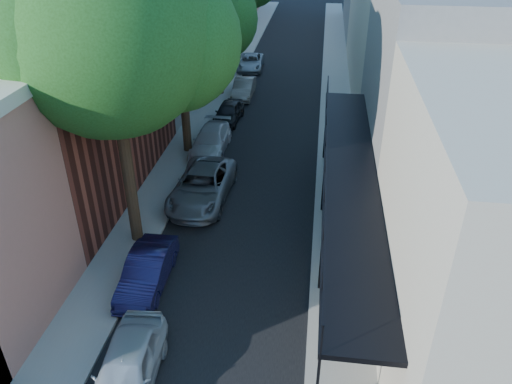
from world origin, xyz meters
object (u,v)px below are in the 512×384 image
(parked_car_c, at_px, (202,186))
(parked_car_d, at_px, (211,140))
(parked_car_f, at_px, (244,88))
(oak_mid, at_px, (187,12))
(oak_near, at_px, (124,34))
(parked_car_b, at_px, (147,271))
(parked_car_e, at_px, (229,112))
(parked_car_a, at_px, (127,369))
(parked_car_g, at_px, (251,62))

(parked_car_c, height_order, parked_car_d, parked_car_c)
(parked_car_f, bearing_deg, oak_mid, -98.65)
(oak_near, distance_m, parked_car_c, 7.94)
(parked_car_b, xyz_separation_m, parked_car_c, (0.61, 5.80, 0.09))
(oak_mid, distance_m, parked_car_e, 7.75)
(parked_car_b, height_order, parked_car_f, parked_car_b)
(oak_mid, height_order, parked_car_d, oak_mid)
(parked_car_a, distance_m, parked_car_f, 23.37)
(parked_car_b, relative_size, parked_car_e, 1.06)
(parked_car_b, height_order, parked_car_g, parked_car_b)
(parked_car_b, xyz_separation_m, parked_car_d, (-0.05, 10.71, 0.00))
(parked_car_f, xyz_separation_m, parked_car_g, (-0.42, 6.22, -0.03))
(parked_car_a, bearing_deg, oak_near, 99.44)
(parked_car_g, bearing_deg, parked_car_f, -88.60)
(parked_car_c, bearing_deg, parked_car_g, 93.65)
(parked_car_d, bearing_deg, parked_car_f, 87.20)
(parked_car_c, bearing_deg, oak_mid, 108.60)
(oak_mid, relative_size, parked_car_c, 2.03)
(oak_mid, distance_m, parked_car_b, 12.52)
(parked_car_e, bearing_deg, parked_car_a, -84.09)
(oak_near, xyz_separation_m, parked_car_d, (0.77, 7.99, -7.27))
(parked_car_e, distance_m, parked_car_f, 4.42)
(parked_car_c, bearing_deg, parked_car_e, 94.73)
(parked_car_d, bearing_deg, parked_car_c, -82.23)
(parked_car_e, height_order, parked_car_f, parked_car_f)
(parked_car_e, distance_m, parked_car_g, 10.64)
(parked_car_d, xyz_separation_m, parked_car_g, (0.02, 14.77, -0.04))
(parked_car_a, xyz_separation_m, parked_car_d, (-0.84, 14.82, -0.06))
(oak_mid, relative_size, parked_car_a, 2.60)
(parked_car_c, bearing_deg, parked_car_b, -94.22)
(parked_car_b, bearing_deg, parked_car_d, 89.37)
(oak_near, distance_m, parked_car_d, 10.83)
(oak_mid, xyz_separation_m, parked_car_c, (1.48, -4.89, -6.36))
(oak_near, bearing_deg, parked_car_b, -73.30)
(oak_near, distance_m, oak_mid, 8.01)
(oak_near, bearing_deg, parked_car_a, -76.77)
(parked_car_e, relative_size, parked_car_f, 0.95)
(parked_car_b, height_order, parked_car_d, parked_car_d)
(parked_car_c, xyz_separation_m, parked_car_d, (-0.66, 4.91, -0.09))
(oak_near, relative_size, parked_car_b, 3.10)
(oak_mid, bearing_deg, parked_car_e, 76.29)
(parked_car_c, bearing_deg, parked_car_f, 92.73)
(oak_near, height_order, parked_car_d, oak_near)
(parked_car_d, bearing_deg, parked_car_b, -89.62)
(parked_car_f, bearing_deg, parked_car_e, -93.45)
(parked_car_d, height_order, parked_car_g, parked_car_d)
(parked_car_e, bearing_deg, oak_near, -90.57)
(oak_near, bearing_deg, parked_car_e, 85.46)
(oak_near, bearing_deg, parked_car_c, 65.14)
(oak_near, height_order, oak_mid, oak_near)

